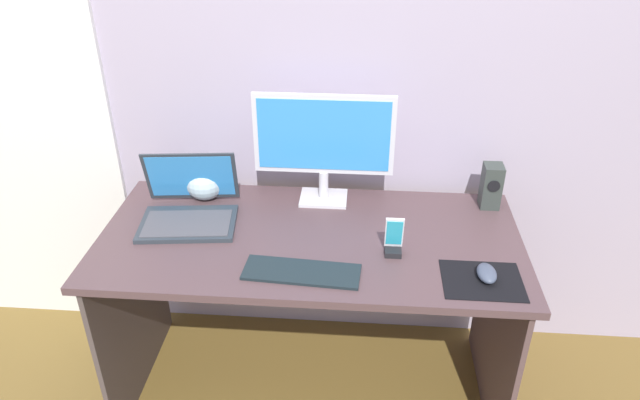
{
  "coord_description": "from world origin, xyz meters",
  "views": [
    {
      "loc": [
        0.17,
        -1.71,
        1.88
      ],
      "look_at": [
        0.04,
        -0.02,
        0.9
      ],
      "focal_mm": 32.99,
      "sensor_mm": 36.0,
      "label": 1
    }
  ],
  "objects_px": {
    "speaker_right": "(491,186)",
    "laptop": "(189,207)",
    "monitor": "(324,142)",
    "keyboard_external": "(302,272)",
    "fishbowl": "(204,181)",
    "phone_in_dock": "(394,241)",
    "mouse": "(487,273)"
  },
  "relations": [
    {
      "from": "mouse",
      "to": "keyboard_external",
      "type": "bearing_deg",
      "value": 179.55
    },
    {
      "from": "keyboard_external",
      "to": "mouse",
      "type": "relative_size",
      "value": 3.72
    },
    {
      "from": "speaker_right",
      "to": "mouse",
      "type": "distance_m",
      "value": 0.47
    },
    {
      "from": "fishbowl",
      "to": "keyboard_external",
      "type": "relative_size",
      "value": 0.41
    },
    {
      "from": "phone_in_dock",
      "to": "keyboard_external",
      "type": "bearing_deg",
      "value": -155.3
    },
    {
      "from": "monitor",
      "to": "phone_in_dock",
      "type": "xyz_separation_m",
      "value": [
        0.26,
        -0.34,
        -0.2
      ]
    },
    {
      "from": "speaker_right",
      "to": "phone_in_dock",
      "type": "height_order",
      "value": "speaker_right"
    },
    {
      "from": "phone_in_dock",
      "to": "mouse",
      "type": "bearing_deg",
      "value": -22.03
    },
    {
      "from": "speaker_right",
      "to": "phone_in_dock",
      "type": "relative_size",
      "value": 1.23
    },
    {
      "from": "speaker_right",
      "to": "laptop",
      "type": "bearing_deg",
      "value": -170.76
    },
    {
      "from": "fishbowl",
      "to": "mouse",
      "type": "bearing_deg",
      "value": -23.65
    },
    {
      "from": "monitor",
      "to": "speaker_right",
      "type": "xyz_separation_m",
      "value": [
        0.63,
        0.0,
        -0.16
      ]
    },
    {
      "from": "monitor",
      "to": "phone_in_dock",
      "type": "relative_size",
      "value": 3.73
    },
    {
      "from": "phone_in_dock",
      "to": "monitor",
      "type": "bearing_deg",
      "value": 127.16
    },
    {
      "from": "keyboard_external",
      "to": "mouse",
      "type": "distance_m",
      "value": 0.58
    },
    {
      "from": "laptop",
      "to": "keyboard_external",
      "type": "bearing_deg",
      "value": -33.89
    },
    {
      "from": "monitor",
      "to": "speaker_right",
      "type": "relative_size",
      "value": 3.03
    },
    {
      "from": "speaker_right",
      "to": "laptop",
      "type": "relative_size",
      "value": 0.46
    },
    {
      "from": "keyboard_external",
      "to": "phone_in_dock",
      "type": "height_order",
      "value": "phone_in_dock"
    },
    {
      "from": "monitor",
      "to": "phone_in_dock",
      "type": "bearing_deg",
      "value": -52.84
    },
    {
      "from": "laptop",
      "to": "keyboard_external",
      "type": "relative_size",
      "value": 0.99
    },
    {
      "from": "keyboard_external",
      "to": "mouse",
      "type": "bearing_deg",
      "value": 5.64
    },
    {
      "from": "speaker_right",
      "to": "keyboard_external",
      "type": "distance_m",
      "value": 0.82
    },
    {
      "from": "laptop",
      "to": "phone_in_dock",
      "type": "relative_size",
      "value": 2.66
    },
    {
      "from": "laptop",
      "to": "fishbowl",
      "type": "relative_size",
      "value": 2.42
    },
    {
      "from": "laptop",
      "to": "phone_in_dock",
      "type": "xyz_separation_m",
      "value": [
        0.73,
        -0.16,
        0.0
      ]
    },
    {
      "from": "speaker_right",
      "to": "mouse",
      "type": "bearing_deg",
      "value": -100.24
    },
    {
      "from": "fishbowl",
      "to": "keyboard_external",
      "type": "bearing_deg",
      "value": -47.21
    },
    {
      "from": "speaker_right",
      "to": "laptop",
      "type": "xyz_separation_m",
      "value": [
        -1.1,
        -0.18,
        -0.04
      ]
    },
    {
      "from": "monitor",
      "to": "mouse",
      "type": "distance_m",
      "value": 0.75
    },
    {
      "from": "speaker_right",
      "to": "monitor",
      "type": "bearing_deg",
      "value": -179.79
    },
    {
      "from": "laptop",
      "to": "phone_in_dock",
      "type": "bearing_deg",
      "value": -12.47
    }
  ]
}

